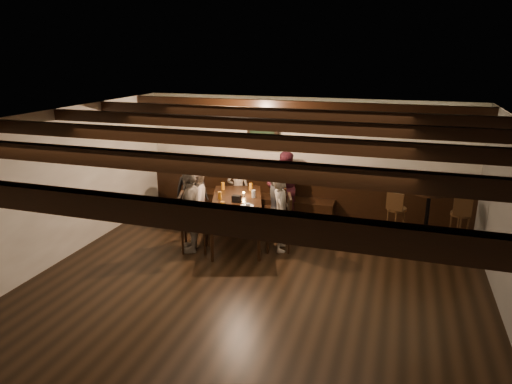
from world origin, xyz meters
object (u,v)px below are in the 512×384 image
(chair_left_far, at_px, (194,233))
(bar_stool_right, at_px, (458,232))
(person_bench_centre, at_px, (238,190))
(bar_stool_left, at_px, (395,226))
(chair_right_near, at_px, (276,217))
(person_left_far, at_px, (191,211))
(person_bench_left, at_px, (192,190))
(person_bench_right, at_px, (284,187))
(person_left_near, at_px, (197,198))
(chair_left_near, at_px, (199,217))
(high_top_table, at_px, (428,210))
(person_right_far, at_px, (281,213))
(chair_right_far, at_px, (279,233))
(dining_table, at_px, (237,204))
(person_right_near, at_px, (278,199))

(chair_left_far, xyz_separation_m, bar_stool_right, (4.23, 1.21, 0.07))
(person_bench_centre, height_order, bar_stool_left, person_bench_centre)
(chair_right_near, relative_size, bar_stool_left, 0.85)
(person_left_far, bearing_deg, person_bench_left, -173.66)
(bar_stool_left, height_order, bar_stool_right, same)
(person_bench_right, relative_size, person_left_near, 1.11)
(person_bench_right, relative_size, bar_stool_right, 1.40)
(chair_right_near, height_order, bar_stool_left, bar_stool_left)
(chair_left_near, xyz_separation_m, chair_left_far, (0.28, -0.85, 0.04))
(person_bench_centre, height_order, high_top_table, person_bench_centre)
(person_bench_centre, relative_size, person_right_far, 0.92)
(person_bench_left, xyz_separation_m, bar_stool_left, (3.83, -0.06, -0.27))
(chair_left_near, distance_m, bar_stool_left, 3.53)
(person_right_far, xyz_separation_m, high_top_table, (2.34, 0.90, -0.00))
(chair_right_near, height_order, person_right_far, person_right_far)
(chair_left_near, relative_size, chair_right_far, 0.92)
(person_bench_left, xyz_separation_m, person_right_far, (1.99, -0.75, 0.01))
(person_bench_centre, bearing_deg, person_bench_right, 170.54)
(chair_left_far, height_order, chair_right_far, chair_left_far)
(dining_table, height_order, person_left_far, person_left_far)
(person_left_near, relative_size, person_right_far, 0.97)
(person_right_far, bearing_deg, chair_right_near, 2.03)
(person_right_far, relative_size, high_top_table, 1.32)
(chair_left_far, height_order, person_bench_centre, person_bench_centre)
(chair_left_far, xyz_separation_m, person_bench_left, (-0.60, 1.22, 0.34))
(person_left_near, xyz_separation_m, person_right_near, (1.42, 0.48, -0.04))
(dining_table, bearing_deg, person_bench_right, 45.00)
(chair_right_far, relative_size, person_right_far, 0.72)
(person_bench_centre, bearing_deg, person_left_near, 38.66)
(person_left_near, distance_m, person_right_near, 1.50)
(person_right_far, distance_m, bar_stool_right, 2.95)
(person_right_near, height_order, bar_stool_right, person_right_near)
(chair_left_far, xyz_separation_m, high_top_table, (3.73, 1.37, 0.35))
(chair_right_near, distance_m, person_bench_left, 1.72)
(chair_right_near, height_order, person_bench_right, person_bench_right)
(chair_right_near, height_order, person_bench_centre, person_bench_centre)
(chair_left_near, relative_size, person_bench_right, 0.62)
(chair_left_near, distance_m, person_left_near, 0.37)
(chair_left_far, relative_size, high_top_table, 0.99)
(person_bench_right, height_order, high_top_table, person_bench_right)
(chair_right_far, xyz_separation_m, person_bench_right, (-0.26, 1.34, 0.41))
(person_right_near, height_order, high_top_table, person_right_near)
(chair_left_near, xyz_separation_m, person_right_near, (1.39, 0.47, 0.33))
(dining_table, relative_size, bar_stool_right, 2.07)
(person_left_near, height_order, bar_stool_right, person_left_near)
(person_bench_centre, distance_m, person_right_near, 0.96)
(chair_left_near, bearing_deg, person_right_far, 58.50)
(dining_table, bearing_deg, chair_right_near, 32.08)
(person_left_near, xyz_separation_m, person_right_far, (1.71, -0.38, 0.02))
(person_right_near, bearing_deg, high_top_table, -107.54)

